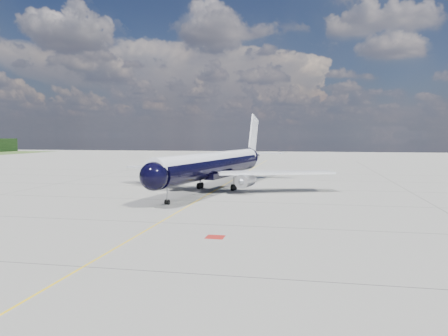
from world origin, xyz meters
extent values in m
plane|color=gray|center=(0.00, 30.00, 0.00)|extent=(320.00, 320.00, 0.00)
cube|color=yellow|center=(0.00, 25.00, 0.00)|extent=(0.16, 160.00, 0.01)
cube|color=maroon|center=(6.80, -10.00, 0.00)|extent=(1.60, 1.60, 0.01)
cylinder|color=black|center=(-0.24, 21.05, 3.86)|extent=(9.58, 35.01, 3.49)
sphere|color=black|center=(-3.48, 2.94, 3.86)|extent=(4.05, 4.05, 3.49)
cone|color=black|center=(3.56, 42.32, 4.41)|extent=(4.57, 6.95, 3.49)
cylinder|color=silver|center=(-0.24, 21.05, 4.74)|extent=(9.15, 36.69, 2.73)
cube|color=black|center=(-3.51, 2.76, 4.37)|extent=(2.37, 1.47, 0.51)
cube|color=silver|center=(-9.50, 24.10, 3.03)|extent=(16.73, 14.52, 0.29)
cube|color=silver|center=(9.50, 20.71, 3.03)|extent=(18.21, 9.79, 0.29)
cube|color=black|center=(-0.24, 21.05, 2.57)|extent=(5.42, 9.73, 0.92)
cylinder|color=#B8B8C0|center=(-6.45, 20.29, 1.98)|extent=(2.77, 4.53, 2.06)
cylinder|color=#B8B8C0|center=(5.32, 18.19, 1.98)|extent=(2.77, 4.53, 2.06)
sphere|color=gray|center=(-6.79, 18.39, 1.98)|extent=(1.17, 1.17, 1.01)
sphere|color=gray|center=(4.98, 16.29, 1.98)|extent=(1.17, 1.17, 1.01)
cube|color=silver|center=(-6.42, 20.47, 2.67)|extent=(0.72, 2.93, 1.01)
cube|color=silver|center=(5.35, 18.37, 2.67)|extent=(0.72, 2.93, 1.01)
cube|color=silver|center=(3.48, 41.87, 9.10)|extent=(1.32, 5.79, 7.84)
cube|color=silver|center=(3.56, 42.32, 5.15)|extent=(12.28, 5.00, 0.20)
cylinder|color=gray|center=(-2.91, 6.11, 1.15)|extent=(0.19, 0.19, 1.93)
cylinder|color=black|center=(-3.09, 6.14, 0.32)|extent=(0.28, 0.66, 0.64)
cylinder|color=black|center=(-2.73, 6.08, 0.32)|extent=(0.28, 0.66, 0.64)
cylinder|color=gray|center=(-2.90, 22.92, 1.24)|extent=(0.28, 0.28, 1.75)
cylinder|color=gray|center=(2.90, 21.89, 1.24)|extent=(0.28, 0.28, 1.75)
cylinder|color=black|center=(-2.99, 22.42, 0.51)|extent=(0.59, 1.07, 1.01)
cylinder|color=black|center=(-2.81, 23.42, 0.51)|extent=(0.59, 1.07, 1.01)
cylinder|color=black|center=(2.81, 21.39, 0.51)|extent=(0.59, 1.07, 1.01)
cylinder|color=black|center=(2.99, 22.39, 0.51)|extent=(0.59, 1.07, 1.01)
camera|label=1|loc=(14.67, -46.08, 8.73)|focal=35.00mm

